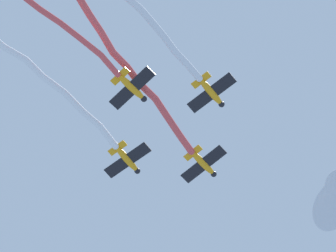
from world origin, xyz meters
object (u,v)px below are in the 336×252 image
object	(u,v)px
airplane_left_wing	(127,160)
airplane_slot	(132,88)
airplane_lead	(203,164)
airplane_right_wing	(211,92)

from	to	relation	value
airplane_left_wing	airplane_slot	bearing A→B (deg)	-138.33
airplane_slot	airplane_lead	bearing A→B (deg)	3.86
airplane_lead	airplane_right_wing	world-z (taller)	airplane_right_wing
airplane_lead	airplane_slot	world-z (taller)	airplane_lead
airplane_left_wing	airplane_right_wing	distance (m)	14.92
airplane_left_wing	airplane_right_wing	bearing A→B (deg)	-93.39
airplane_left_wing	airplane_right_wing	size ratio (longest dim) A/B	0.99
airplane_lead	airplane_right_wing	size ratio (longest dim) A/B	1.01
airplane_lead	airplane_left_wing	world-z (taller)	airplane_lead
airplane_right_wing	airplane_lead	bearing A→B (deg)	43.99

